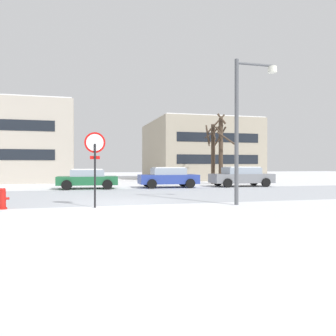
# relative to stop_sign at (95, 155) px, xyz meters

# --- Properties ---
(ground_plane) EXTENTS (120.00, 120.00, 0.00)m
(ground_plane) POSITION_rel_stop_sign_xyz_m (1.17, 1.47, -1.95)
(ground_plane) COLOR white
(road_surface) EXTENTS (80.00, 9.05, 0.00)m
(road_surface) POSITION_rel_stop_sign_xyz_m (1.17, 4.99, -1.95)
(road_surface) COLOR #B7BCC4
(road_surface) RESTS_ON ground
(stop_sign) EXTENTS (0.76, 0.20, 2.78)m
(stop_sign) POSITION_rel_stop_sign_xyz_m (0.00, 0.00, 0.00)
(stop_sign) COLOR black
(stop_sign) RESTS_ON ground
(fire_hydrant) EXTENTS (0.44, 0.30, 0.81)m
(fire_hydrant) POSITION_rel_stop_sign_xyz_m (-3.20, 0.47, -1.54)
(fire_hydrant) COLOR red
(fire_hydrant) RESTS_ON ground
(street_lamp) EXTENTS (1.84, 0.36, 5.75)m
(street_lamp) POSITION_rel_stop_sign_xyz_m (5.79, -0.43, 1.57)
(street_lamp) COLOR #4C4F54
(street_lamp) RESTS_ON ground
(parked_car_green) EXTENTS (3.94, 2.28, 1.31)m
(parked_car_green) POSITION_rel_stop_sign_xyz_m (0.07, 10.49, -1.27)
(parked_car_green) COLOR #1E6038
(parked_car_green) RESTS_ON ground
(parked_car_blue) EXTENTS (4.14, 2.26, 1.42)m
(parked_car_blue) POSITION_rel_stop_sign_xyz_m (5.56, 10.37, -1.22)
(parked_car_blue) COLOR #283D93
(parked_car_blue) RESTS_ON ground
(parked_car_gray) EXTENTS (4.56, 2.25, 1.45)m
(parked_car_gray) POSITION_rel_stop_sign_xyz_m (11.05, 10.17, -1.21)
(parked_car_gray) COLOR slate
(parked_car_gray) RESTS_ON ground
(tree_far_left) EXTENTS (1.69, 1.73, 5.05)m
(tree_far_left) POSITION_rel_stop_sign_xyz_m (10.57, 14.37, 0.89)
(tree_far_left) COLOR #423326
(tree_far_left) RESTS_ON ground
(tree_far_mid) EXTENTS (2.04, 2.09, 5.87)m
(tree_far_mid) POSITION_rel_stop_sign_xyz_m (10.82, 13.35, 1.07)
(tree_far_mid) COLOR #423326
(tree_far_mid) RESTS_ON ground
(building_far_right) EXTENTS (10.62, 11.92, 6.47)m
(building_far_right) POSITION_rel_stop_sign_xyz_m (12.78, 24.31, 1.29)
(building_far_right) COLOR #9E937F
(building_far_right) RESTS_ON ground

